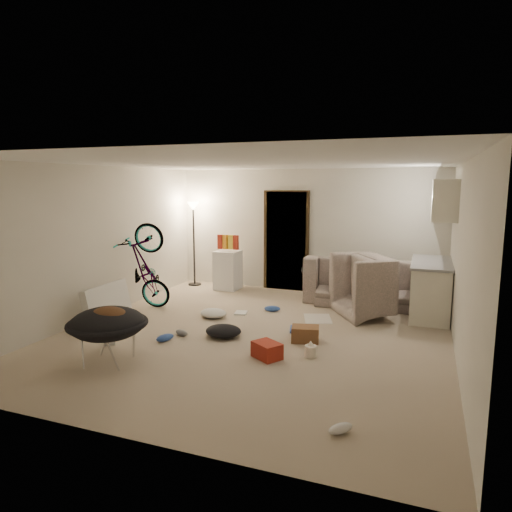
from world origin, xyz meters
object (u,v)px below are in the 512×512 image
at_px(drink_case_a, 305,334).
at_px(drink_case_b, 267,350).
at_px(sofa, 365,286).
at_px(juicer, 311,350).
at_px(floor_lamp, 193,226).
at_px(armchair, 383,293).
at_px(mini_fridge, 228,270).
at_px(kitchen_counter, 430,290).
at_px(bicycle, 146,286).
at_px(saucer_chair, 108,331).
at_px(tv_box, 108,305).

xyz_separation_m(drink_case_a, drink_case_b, (-0.30, -0.78, -0.01)).
distance_m(sofa, juicer, 3.04).
distance_m(floor_lamp, armchair, 4.27).
distance_m(mini_fridge, drink_case_a, 3.50).
relative_size(armchair, mini_fridge, 1.42).
height_order(kitchen_counter, sofa, kitchen_counter).
height_order(sofa, drink_case_a, sofa).
distance_m(armchair, drink_case_b, 2.84).
bearing_deg(bicycle, saucer_chair, -164.19).
distance_m(drink_case_a, drink_case_b, 0.83).
bearing_deg(saucer_chair, armchair, 48.88).
xyz_separation_m(bicycle, tv_box, (0.00, -1.04, -0.09)).
relative_size(mini_fridge, tv_box, 0.82).
bearing_deg(floor_lamp, juicer, -43.41).
bearing_deg(juicer, armchair, 73.91).
xyz_separation_m(saucer_chair, tv_box, (-1.00, 1.25, -0.09)).
bearing_deg(juicer, drink_case_a, 111.25).
height_order(bicycle, tv_box, bicycle).
distance_m(saucer_chair, drink_case_b, 2.00).
bearing_deg(sofa, kitchen_counter, 155.98).
bearing_deg(juicer, tv_box, 176.86).
bearing_deg(mini_fridge, sofa, -0.47).
height_order(mini_fridge, saucer_chair, mini_fridge).
xyz_separation_m(armchair, bicycle, (-3.98, -1.11, 0.04)).
height_order(bicycle, mini_fridge, bicycle).
distance_m(bicycle, drink_case_a, 3.18).
height_order(armchair, juicer, armchair).
distance_m(floor_lamp, drink_case_a, 4.33).
bearing_deg(kitchen_counter, sofa, 158.40).
relative_size(bicycle, saucer_chair, 1.59).
relative_size(kitchen_counter, bicycle, 0.96).
bearing_deg(saucer_chair, kitchen_counter, 44.32).
xyz_separation_m(kitchen_counter, juicer, (-1.43, -2.57, -0.35)).
bearing_deg(floor_lamp, kitchen_counter, -7.66).
distance_m(floor_lamp, juicer, 4.84).
distance_m(kitchen_counter, mini_fridge, 4.02).
height_order(sofa, drink_case_b, sofa).
relative_size(sofa, armchair, 1.89).
bearing_deg(floor_lamp, armchair, -12.23).
height_order(saucer_chair, juicer, saucer_chair).
bearing_deg(drink_case_a, juicer, -81.21).
xyz_separation_m(armchair, drink_case_b, (-1.19, -2.57, -0.27)).
distance_m(floor_lamp, bicycle, 2.19).
height_order(bicycle, drink_case_b, bicycle).
bearing_deg(kitchen_counter, bicycle, -164.11).
height_order(floor_lamp, drink_case_b, floor_lamp).
bearing_deg(drink_case_a, mini_fridge, 119.87).
relative_size(floor_lamp, sofa, 0.83).
bearing_deg(tv_box, drink_case_b, -9.25).
relative_size(sofa, mini_fridge, 2.69).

